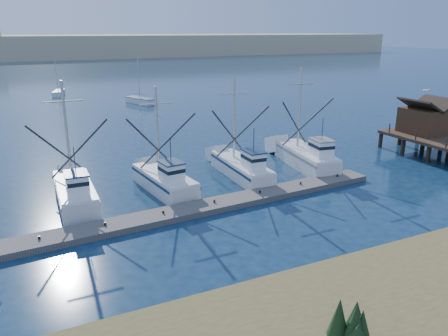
{
  "coord_description": "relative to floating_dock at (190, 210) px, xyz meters",
  "views": [
    {
      "loc": [
        -17.31,
        -20.12,
        12.52
      ],
      "look_at": [
        -3.98,
        8.0,
        2.63
      ],
      "focal_mm": 35.0,
      "sensor_mm": 36.0,
      "label": 1
    }
  ],
  "objects": [
    {
      "name": "ground",
      "position": [
        7.23,
        -6.87,
        -0.22
      ],
      "size": [
        500.0,
        500.0,
        0.0
      ],
      "primitive_type": "plane",
      "color": "#0D233A",
      "rests_on": "ground"
    },
    {
      "name": "floating_dock",
      "position": [
        0.0,
        0.0,
        0.0
      ],
      "size": [
        32.78,
        4.41,
        0.44
      ],
      "primitive_type": "cube",
      "rotation": [
        0.0,
        0.0,
        0.07
      ],
      "color": "#5B5651",
      "rests_on": "ground"
    },
    {
      "name": "dune_ridge",
      "position": [
        7.23,
        203.13,
        4.78
      ],
      "size": [
        360.0,
        60.0,
        10.0
      ],
      "primitive_type": "cube",
      "color": "tan",
      "rests_on": "ground"
    },
    {
      "name": "trawler_fleet",
      "position": [
        0.48,
        5.25,
        0.75
      ],
      "size": [
        31.79,
        8.85,
        9.18
      ],
      "color": "silver",
      "rests_on": "ground"
    },
    {
      "name": "sailboat_near",
      "position": [
        9.67,
        49.46,
        0.27
      ],
      "size": [
        4.11,
        6.64,
        8.1
      ],
      "rotation": [
        0.0,
        0.0,
        0.37
      ],
      "color": "silver",
      "rests_on": "ground"
    },
    {
      "name": "sailboat_far",
      "position": [
        -2.56,
        65.7,
        0.28
      ],
      "size": [
        3.0,
        5.77,
        8.1
      ],
      "rotation": [
        0.0,
        0.0,
        -0.27
      ],
      "color": "silver",
      "rests_on": "ground"
    },
    {
      "name": "flying_gull",
      "position": [
        20.11,
        -1.58,
        7.57
      ],
      "size": [
        1.06,
        0.19,
        0.19
      ],
      "color": "white",
      "rests_on": "ground"
    }
  ]
}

